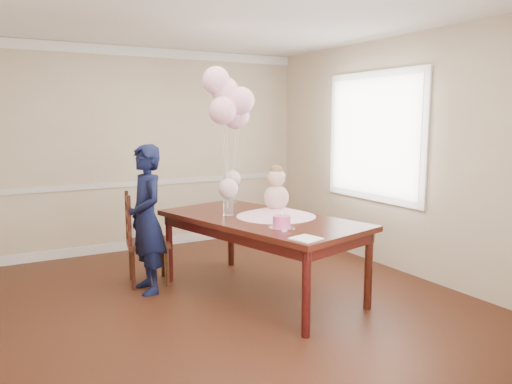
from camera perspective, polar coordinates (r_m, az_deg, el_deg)
The scene contains 51 objects.
floor at distance 4.88m, azimuth -3.21°, elevation -12.83°, with size 4.50×5.00×0.00m, color black.
ceiling at distance 4.65m, azimuth -3.50°, elevation 19.97°, with size 4.50×5.00×0.02m, color white.
wall_back at distance 6.90m, azimuth -12.50°, elevation 4.74°, with size 4.50×0.02×2.70m, color #BDAA8B.
wall_front at distance 2.58m, azimuth 21.72°, elevation -1.50°, with size 4.50×0.02×2.70m, color #BDAA8B.
wall_right at distance 5.91m, azimuth 16.74°, elevation 4.00°, with size 0.02×5.00×2.70m, color #BDAA8B.
chair_rail_trim at distance 6.93m, azimuth -12.36°, elevation 1.02°, with size 4.50×0.02×0.07m, color silver.
crown_molding at distance 6.93m, azimuth -12.82°, elevation 15.35°, with size 4.50×0.02×0.12m, color white.
baseboard_trim at distance 7.09m, azimuth -12.14°, elevation -5.73°, with size 4.50×0.02×0.12m, color silver.
window_frame at distance 6.24m, azimuth 13.36°, elevation 6.18°, with size 0.02×1.66×1.56m, color white.
window_blinds at distance 6.23m, azimuth 13.24°, elevation 6.18°, with size 0.01×1.50×1.40m, color silver.
dining_table_top at distance 4.97m, azimuth 0.60°, elevation -3.22°, with size 1.06×2.11×0.05m, color black.
table_apron at distance 4.98m, azimuth 0.60°, elevation -4.11°, with size 0.95×2.01×0.11m, color black.
table_leg_fl at distance 4.12m, azimuth 5.76°, elevation -11.45°, with size 0.07×0.07×0.74m, color black.
table_leg_fr at distance 4.80m, azimuth 12.73°, elevation -8.73°, with size 0.07×0.07×0.74m, color black.
table_leg_bl at distance 5.52m, azimuth -9.87°, elevation -6.38°, with size 0.07×0.07×0.74m, color black.
table_leg_br at distance 6.05m, azimuth -2.87°, elevation -4.97°, with size 0.07×0.07×0.74m, color black.
baby_skirt at distance 5.03m, azimuth 2.32°, elevation -2.17°, with size 0.80×0.80×0.11m, color #FFBBD7.
baby_torso at distance 5.00m, azimuth 2.33°, elevation -0.62°, with size 0.25×0.25×0.25m, color pink.
baby_head at distance 4.98m, azimuth 2.34°, elevation 1.66°, with size 0.18×0.18×0.18m, color beige.
baby_hair at distance 4.97m, azimuth 2.34°, elevation 2.39°, with size 0.13×0.13×0.13m, color brown.
cake_platter at distance 4.49m, azimuth 2.93°, elevation -4.09°, with size 0.23×0.23×0.01m, color white.
birthday_cake at distance 4.48m, azimuth 2.94°, elevation -3.38°, with size 0.16×0.16×0.11m, color #E2478B.
cake_flower_a at distance 4.46m, azimuth 2.95°, elevation -2.52°, with size 0.03×0.03×0.03m, color white.
cake_flower_b at distance 4.50m, azimuth 3.03°, elevation -2.43°, with size 0.03×0.03×0.03m, color white.
rose_vase_near at distance 5.07m, azimuth -3.19°, elevation -1.72°, with size 0.11×0.11×0.17m, color white.
roses_near at distance 5.04m, azimuth -3.20°, elevation 0.41°, with size 0.20×0.20×0.20m, color beige.
rose_vase_far at distance 5.87m, azimuth -2.74°, elevation -0.33°, with size 0.11×0.11×0.17m, color white.
roses_far at distance 5.84m, azimuth -2.75°, elevation 1.51°, with size 0.20×0.20×0.20m, color silver.
napkin at distance 4.10m, azimuth 5.73°, elevation -5.32°, with size 0.21×0.21×0.01m, color white.
balloon_weight at distance 5.45m, azimuth -2.88°, elevation -1.79°, with size 0.04×0.04×0.02m, color silver.
balloon_a at distance 5.30m, azimuth -3.84°, elevation 9.27°, with size 0.30×0.30×0.30m, color #FFB4CA.
balloon_b at distance 5.40m, azimuth -1.74°, elevation 10.39°, with size 0.30×0.30×0.30m, color #FFB4D1.
balloon_c at distance 5.47m, azimuth -3.55°, elevation 11.46°, with size 0.30×0.30×0.30m, color #FFB4D0.
balloon_d at distance 5.42m, azimuth -4.58°, elevation 12.60°, with size 0.30×0.30×0.30m, color #FFB4D2.
balloon_e at distance 5.53m, azimuth -2.29°, elevation 8.70°, with size 0.30×0.30×0.30m, color #FFB4CC.
balloon_ribbon_a at distance 5.36m, azimuth -3.35°, elevation 2.81°, with size 0.00×0.00×0.89m, color white.
balloon_ribbon_b at distance 5.40m, azimuth -2.32°, elevation 3.43°, with size 0.00×0.00×0.99m, color silver.
balloon_ribbon_c at distance 5.43m, azimuth -3.21°, elevation 4.01°, with size 0.00×0.00×1.10m, color white.
balloon_ribbon_d at distance 5.40m, azimuth -3.71°, elevation 4.54°, with size 0.00×0.00×1.20m, color white.
balloon_ribbon_e at distance 5.48m, azimuth -2.58°, elevation 2.67°, with size 0.00×0.00×0.83m, color white.
dining_chair_seat at distance 5.50m, azimuth -12.25°, elevation -5.77°, with size 0.43×0.43×0.05m, color #37190F.
chair_leg_fl at distance 5.38m, azimuth -13.85°, elevation -8.68°, with size 0.04×0.04×0.42m, color black.
chair_leg_fr at distance 5.41m, azimuth -10.10°, elevation -8.46°, with size 0.04×0.04×0.42m, color #371E0F.
chair_leg_bl at distance 5.71m, azimuth -14.13°, elevation -7.68°, with size 0.04×0.04×0.42m, color #3B1E10.
chair_leg_br at distance 5.74m, azimuth -10.60°, elevation -7.47°, with size 0.04×0.04×0.42m, color #341C0E.
chair_back_post_l at distance 5.25m, azimuth -14.26°, elevation -3.34°, with size 0.04×0.04×0.55m, color #3E1410.
chair_back_post_r at distance 5.59m, azimuth -14.51°, elevation -2.63°, with size 0.04×0.04×0.55m, color #33180E.
chair_slat_low at distance 5.45m, azimuth -14.35°, elevation -4.18°, with size 0.03×0.39×0.05m, color #3C2110.
chair_slat_mid at distance 5.41m, azimuth -14.41°, elevation -2.57°, with size 0.03×0.39×0.05m, color #38190F.
chair_slat_top at distance 5.39m, azimuth -14.47°, elevation -0.94°, with size 0.03×0.39×0.05m, color #371E0F.
woman at distance 5.18m, azimuth -12.40°, elevation -3.05°, with size 0.55×0.37×1.51m, color black.
Camera 1 is at (-1.99, -4.09, 1.77)m, focal length 35.00 mm.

